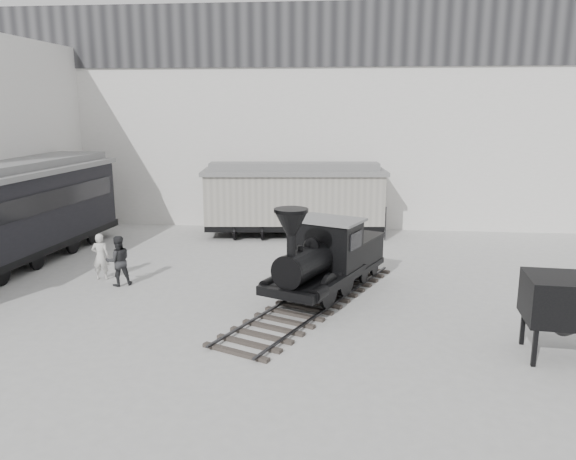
# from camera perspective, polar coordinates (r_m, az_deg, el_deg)

# --- Properties ---
(ground) EXTENTS (90.00, 90.00, 0.00)m
(ground) POSITION_cam_1_polar(r_m,az_deg,el_deg) (15.94, -4.31, -10.40)
(ground) COLOR #9E9E9B
(north_wall) EXTENTS (34.00, 2.51, 11.00)m
(north_wall) POSITION_cam_1_polar(r_m,az_deg,el_deg) (29.54, 0.64, 11.33)
(north_wall) COLOR silver
(north_wall) RESTS_ON ground
(locomotive) EXTENTS (5.55, 9.15, 3.23)m
(locomotive) POSITION_cam_1_polar(r_m,az_deg,el_deg) (18.38, 3.65, -3.29)
(locomotive) COLOR #312C29
(locomotive) RESTS_ON ground
(boxcar) EXTENTS (8.87, 3.54, 3.54)m
(boxcar) POSITION_cam_1_polar(r_m,az_deg,el_deg) (26.90, 0.62, 3.29)
(boxcar) COLOR black
(boxcar) RESTS_ON ground
(visitor_a) EXTENTS (0.66, 0.46, 1.71)m
(visitor_a) POSITION_cam_1_polar(r_m,az_deg,el_deg) (21.38, -18.51, -2.58)
(visitor_a) COLOR silver
(visitor_a) RESTS_ON ground
(visitor_b) EXTENTS (1.09, 1.02, 1.78)m
(visitor_b) POSITION_cam_1_polar(r_m,az_deg,el_deg) (20.49, -16.86, -3.01)
(visitor_b) COLOR #28282A
(visitor_b) RESTS_ON ground
(coal_hopper) EXTENTS (2.05, 1.73, 2.10)m
(coal_hopper) POSITION_cam_1_polar(r_m,az_deg,el_deg) (15.57, 26.37, -6.90)
(coal_hopper) COLOR black
(coal_hopper) RESTS_ON ground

